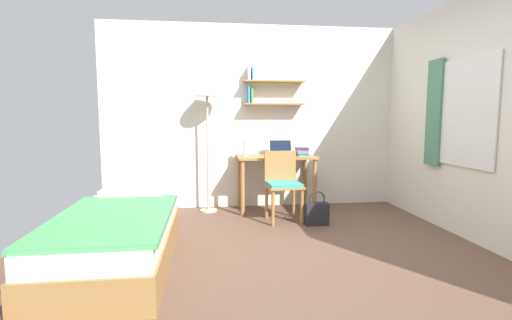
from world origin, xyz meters
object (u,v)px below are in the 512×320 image
(standing_lamp, at_px, (207,95))
(bed, at_px, (117,238))
(desk, at_px, (276,166))
(laptop, at_px, (281,151))
(handbag, at_px, (317,213))
(desk_chair, at_px, (283,182))
(water_bottle, at_px, (245,147))
(book_stack, at_px, (302,151))

(standing_lamp, bearing_deg, bed, -113.99)
(bed, bearing_deg, desk, 45.34)
(desk, relative_size, laptop, 3.14)
(standing_lamp, distance_m, handbag, 2.11)
(handbag, bearing_deg, standing_lamp, 147.23)
(desk_chair, relative_size, standing_lamp, 0.48)
(desk_chair, height_order, standing_lamp, standing_lamp)
(desk_chair, xyz_separation_m, water_bottle, (-0.42, 0.52, 0.40))
(desk_chair, height_order, book_stack, book_stack)
(laptop, bearing_deg, desk_chair, -98.72)
(standing_lamp, relative_size, book_stack, 8.34)
(handbag, bearing_deg, desk_chair, 143.21)
(desk, xyz_separation_m, book_stack, (0.36, -0.03, 0.20))
(water_bottle, bearing_deg, desk, 0.33)
(laptop, relative_size, water_bottle, 1.42)
(standing_lamp, relative_size, water_bottle, 7.50)
(laptop, bearing_deg, book_stack, -14.59)
(desk, bearing_deg, water_bottle, -179.67)
(desk_chair, bearing_deg, bed, -144.38)
(handbag, bearing_deg, bed, -155.28)
(laptop, height_order, book_stack, laptop)
(standing_lamp, bearing_deg, handbag, -32.77)
(book_stack, height_order, handbag, book_stack)
(standing_lamp, distance_m, book_stack, 1.51)
(standing_lamp, xyz_separation_m, book_stack, (1.30, -0.07, -0.76))
(desk_chair, relative_size, water_bottle, 3.63)
(desk, relative_size, handbag, 2.55)
(desk_chair, height_order, water_bottle, water_bottle)
(water_bottle, bearing_deg, book_stack, -1.98)
(laptop, bearing_deg, handbag, -71.39)
(water_bottle, xyz_separation_m, handbag, (0.79, -0.79, -0.74))
(bed, distance_m, desk, 2.50)
(laptop, bearing_deg, standing_lamp, -180.00)
(bed, distance_m, standing_lamp, 2.39)
(bed, xyz_separation_m, laptop, (1.82, 1.80, 0.59))
(water_bottle, bearing_deg, handbag, -45.07)
(desk, relative_size, book_stack, 4.96)
(standing_lamp, xyz_separation_m, water_bottle, (0.51, -0.05, -0.70))
(water_bottle, relative_size, handbag, 0.57)
(handbag, bearing_deg, laptop, 108.61)
(bed, relative_size, laptop, 5.73)
(bed, bearing_deg, desk_chair, 35.62)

